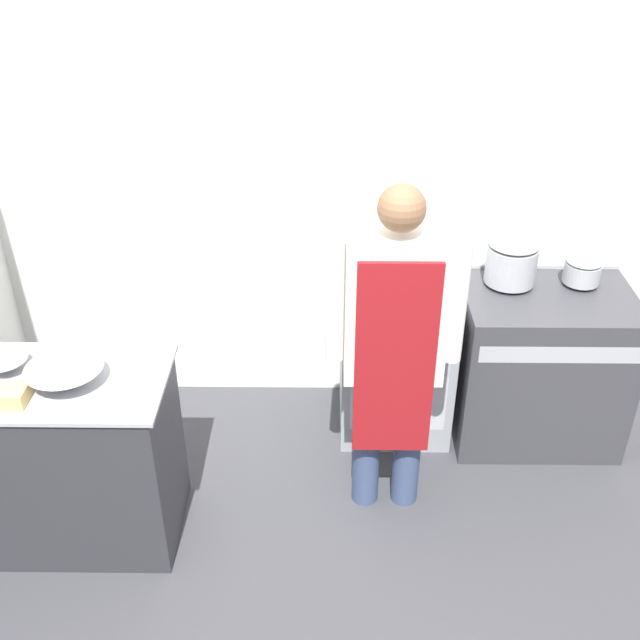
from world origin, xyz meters
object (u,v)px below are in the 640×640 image
stock_pot (512,261)px  sauce_pot (582,270)px  fridge_unit (395,362)px  plastic_tub (11,395)px  stove (538,365)px  mixing_bowl (65,375)px  person_cook (394,340)px

stock_pot → sauce_pot: (0.39, 0.00, -0.05)m
fridge_unit → plastic_tub: bearing=-149.3°
stock_pot → stove: bearing=-29.3°
plastic_tub → mixing_bowl: bearing=36.3°
stove → stock_pot: 0.65m
fridge_unit → mixing_bowl: (-1.55, -0.90, 0.55)m
person_cook → stove: bearing=33.6°
stove → stock_pot: (-0.21, 0.12, 0.60)m
mixing_bowl → plastic_tub: size_ratio=2.54×
stove → fridge_unit: 0.81m
person_cook → stock_pot: person_cook is taller
fridge_unit → plastic_tub: 2.10m
fridge_unit → mixing_bowl: 1.87m
person_cook → sauce_pot: 1.29m
stove → mixing_bowl: bearing=-160.5°
plastic_tub → stock_pot: 2.59m
person_cook → plastic_tub: (-1.66, -0.38, -0.05)m
person_cook → sauce_pot: bearing=33.4°
person_cook → mixing_bowl: size_ratio=5.12×
person_cook → mixing_bowl: (-1.47, -0.24, -0.04)m
fridge_unit → sauce_pot: (0.99, 0.06, 0.58)m
fridge_unit → mixing_bowl: bearing=-150.0°
person_cook → mixing_bowl: person_cook is taller
mixing_bowl → stock_pot: size_ratio=1.26×
plastic_tub → sauce_pot: (2.74, 1.09, 0.04)m
plastic_tub → stock_pot: stock_pot is taller
sauce_pot → mixing_bowl: bearing=-159.5°
stove → person_cook: person_cook is taller
stove → person_cook: (-0.89, -0.60, 0.55)m
mixing_bowl → stock_pot: (2.15, 0.95, 0.09)m
stove → plastic_tub: plastic_tub is taller
stove → mixing_bowl: (-2.36, -0.84, 0.51)m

